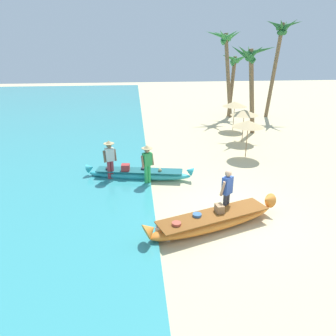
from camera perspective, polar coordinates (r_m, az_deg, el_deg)
The scene contains 14 objects.
ground_plane at distance 11.27m, azimuth 11.65°, elevation -8.47°, with size 80.00×80.00×0.00m, color beige.
boat_orange_foreground at distance 10.40m, azimuth 8.02°, elevation -9.18°, with size 4.65×2.27×0.80m.
boat_cyan_midground at distance 13.90m, azimuth -5.15°, elevation -1.06°, with size 4.67×1.46×0.71m.
person_vendor_hatted at distance 13.06m, azimuth -3.68°, elevation 1.04°, with size 0.57×0.45×1.72m.
person_tourist_customer at distance 10.77m, azimuth 10.38°, elevation -4.05°, with size 0.55×0.51×1.71m.
person_vendor_assistant at distance 13.68m, azimuth -10.26°, elevation 1.82°, with size 0.58×0.44×1.77m.
parasol_row_0 at distance 16.67m, azimuth 14.03°, elevation 7.63°, with size 1.60×1.60×1.91m.
parasol_row_1 at distance 19.39m, azimuth 13.36°, elevation 9.55°, with size 1.60×1.60×1.91m.
parasol_row_2 at distance 21.98m, azimuth 11.72°, elevation 11.02°, with size 1.60×1.60×1.91m.
palm_tree_tall_inland at distance 21.03m, azimuth 14.45°, elevation 17.48°, with size 2.75×2.46×5.51m.
palm_tree_leaning_seaward at distance 25.61m, azimuth 10.20°, elevation 20.36°, with size 2.74×2.63×6.48m.
palm_tree_mid_cluster at distance 26.35m, azimuth 11.65°, elevation 17.28°, with size 2.39×2.51×4.83m.
palm_tree_far_behind at distance 26.80m, azimuth 19.27°, elevation 20.70°, with size 2.83×2.67×7.19m.
cooler_box at distance 9.87m, azimuth -0.77°, elevation -11.25°, with size 0.44×0.30×0.41m, color silver.
Camera 1 is at (-3.22, -9.28, 5.52)m, focal length 34.44 mm.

